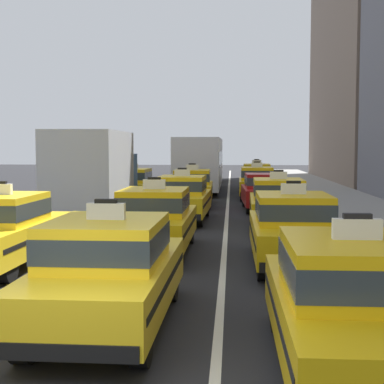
# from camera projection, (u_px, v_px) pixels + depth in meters

# --- Properties ---
(lane_stripe_left_center) EXTENTS (0.14, 80.00, 0.01)m
(lane_stripe_left_center) POSITION_uv_depth(u_px,v_px,m) (155.00, 208.00, 25.56)
(lane_stripe_left_center) COLOR silver
(lane_stripe_left_center) RESTS_ON ground
(lane_stripe_center_right) EXTENTS (0.14, 80.00, 0.01)m
(lane_stripe_center_right) POSITION_uv_depth(u_px,v_px,m) (227.00, 208.00, 25.34)
(lane_stripe_center_right) COLOR silver
(lane_stripe_center_right) RESTS_ON ground
(taxi_left_second) EXTENTS (1.94, 4.61, 1.96)m
(taxi_left_second) POSITION_uv_depth(u_px,v_px,m) (2.00, 229.00, 12.94)
(taxi_left_second) COLOR black
(taxi_left_second) RESTS_ON ground
(box_truck_left_third) EXTENTS (2.42, 7.01, 3.27)m
(box_truck_left_third) POSITION_uv_depth(u_px,v_px,m) (95.00, 172.00, 21.30)
(box_truck_left_third) COLOR black
(box_truck_left_third) RESTS_ON ground
(taxi_left_fourth) EXTENTS (1.91, 4.60, 1.96)m
(taxi_left_fourth) POSITION_uv_depth(u_px,v_px,m) (133.00, 185.00, 27.81)
(taxi_left_fourth) COLOR black
(taxi_left_fourth) RESTS_ON ground
(taxi_center_nearest) EXTENTS (1.87, 4.58, 1.96)m
(taxi_center_nearest) POSITION_uv_depth(u_px,v_px,m) (108.00, 270.00, 8.59)
(taxi_center_nearest) COLOR black
(taxi_center_nearest) RESTS_ON ground
(taxi_center_second) EXTENTS (1.85, 4.57, 1.96)m
(taxi_center_second) POSITION_uv_depth(u_px,v_px,m) (155.00, 219.00, 14.63)
(taxi_center_second) COLOR black
(taxi_center_second) RESTS_ON ground
(taxi_center_third) EXTENTS (1.93, 4.61, 1.96)m
(taxi_center_third) POSITION_uv_depth(u_px,v_px,m) (183.00, 197.00, 20.98)
(taxi_center_third) COLOR black
(taxi_center_third) RESTS_ON ground
(taxi_center_fourth) EXTENTS (1.91, 4.60, 1.96)m
(taxi_center_fourth) POSITION_uv_depth(u_px,v_px,m) (192.00, 187.00, 26.44)
(taxi_center_fourth) COLOR black
(taxi_center_fourth) RESTS_ON ground
(bus_center_fifth) EXTENTS (2.54, 11.20, 3.22)m
(bus_center_fifth) POSITION_uv_depth(u_px,v_px,m) (201.00, 161.00, 35.39)
(bus_center_fifth) COLOR black
(bus_center_fifth) RESTS_ON ground
(taxi_center_sixth) EXTENTS (1.89, 4.59, 1.96)m
(taxi_center_sixth) POSITION_uv_depth(u_px,v_px,m) (209.00, 170.00, 44.71)
(taxi_center_sixth) COLOR black
(taxi_center_sixth) RESTS_ON ground
(taxi_right_nearest) EXTENTS (1.83, 4.56, 1.96)m
(taxi_right_nearest) POSITION_uv_depth(u_px,v_px,m) (353.00, 303.00, 6.78)
(taxi_right_nearest) COLOR black
(taxi_right_nearest) RESTS_ON ground
(taxi_right_second) EXTENTS (1.82, 4.56, 1.96)m
(taxi_right_second) POSITION_uv_depth(u_px,v_px,m) (292.00, 228.00, 13.07)
(taxi_right_second) COLOR black
(taxi_right_second) RESTS_ON ground
(taxi_right_third) EXTENTS (1.89, 4.59, 1.96)m
(taxi_right_third) POSITION_uv_depth(u_px,v_px,m) (278.00, 202.00, 19.10)
(taxi_right_third) COLOR black
(taxi_right_third) RESTS_ON ground
(sedan_right_fourth) EXTENTS (1.89, 4.35, 1.58)m
(sedan_right_fourth) POSITION_uv_depth(u_px,v_px,m) (264.00, 191.00, 24.47)
(sedan_right_fourth) COLOR black
(sedan_right_fourth) RESTS_ON ground
(taxi_right_fifth) EXTENTS (1.86, 4.58, 1.96)m
(taxi_right_fifth) POSITION_uv_depth(u_px,v_px,m) (257.00, 182.00, 29.82)
(taxi_right_fifth) COLOR black
(taxi_right_fifth) RESTS_ON ground
(taxi_right_sixth) EXTENTS (1.92, 4.60, 1.96)m
(taxi_right_sixth) POSITION_uv_depth(u_px,v_px,m) (257.00, 177.00, 35.39)
(taxi_right_sixth) COLOR black
(taxi_right_sixth) RESTS_ON ground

